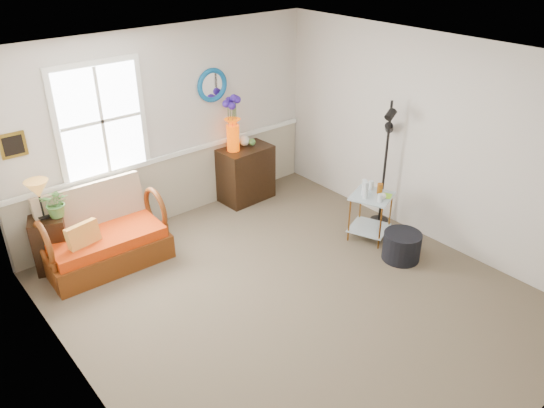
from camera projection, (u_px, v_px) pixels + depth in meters
floor at (293, 298)px, 5.90m from camera, size 4.50×5.00×0.01m
ceiling at (299, 63)px, 4.67m from camera, size 4.50×5.00×0.01m
walls at (296, 194)px, 5.29m from camera, size 4.51×5.01×2.60m
wainscot at (175, 186)px, 7.37m from camera, size 4.46×0.02×0.90m
chair_rail at (172, 155)px, 7.14m from camera, size 4.46×0.04×0.06m
window at (101, 121)px, 6.31m from camera, size 1.14×0.06×1.44m
picture at (13, 145)px, 5.77m from camera, size 0.28×0.03×0.28m
mirror at (212, 85)px, 7.15m from camera, size 0.47×0.07×0.47m
loveseat at (103, 230)px, 6.30m from camera, size 1.45×0.85×0.93m
throw_pillow at (84, 239)px, 6.05m from camera, size 0.39×0.17×0.38m
lamp_stand at (51, 243)px, 6.26m from camera, size 0.50×0.50×0.69m
table_lamp at (40, 200)px, 5.97m from camera, size 0.35×0.35×0.48m
potted_plant at (57, 206)px, 6.07m from camera, size 0.47×0.48×0.28m
cabinet at (245, 173)px, 7.84m from camera, size 0.78×0.52×0.82m
flower_vase at (233, 124)px, 7.37m from camera, size 0.28×0.28×0.78m
side_table at (370, 217)px, 6.89m from camera, size 0.63×0.63×0.62m
tabletop_items at (375, 188)px, 6.68m from camera, size 0.52×0.52×0.23m
floor_lamp at (385, 164)px, 7.00m from camera, size 0.28×0.28×1.73m
ottoman at (402, 246)px, 6.51m from camera, size 0.61×0.61×0.36m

